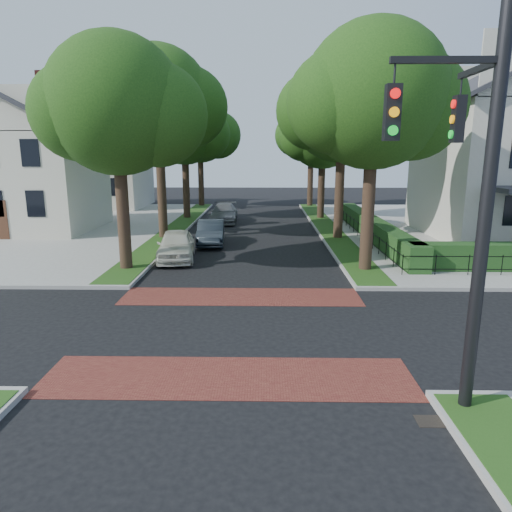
# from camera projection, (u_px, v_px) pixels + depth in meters

# --- Properties ---
(ground) EXTENTS (120.00, 120.00, 0.00)m
(ground) POSITION_uv_depth(u_px,v_px,m) (236.00, 328.00, 14.21)
(ground) COLOR black
(ground) RESTS_ON ground
(crosswalk_far) EXTENTS (9.00, 2.20, 0.01)m
(crosswalk_far) POSITION_uv_depth(u_px,v_px,m) (241.00, 296.00, 17.33)
(crosswalk_far) COLOR maroon
(crosswalk_far) RESTS_ON ground
(crosswalk_near) EXTENTS (9.00, 2.20, 0.01)m
(crosswalk_near) POSITION_uv_depth(u_px,v_px,m) (228.00, 377.00, 11.09)
(crosswalk_near) COLOR maroon
(crosswalk_near) RESTS_ON ground
(storm_drain) EXTENTS (0.65, 0.45, 0.01)m
(storm_drain) POSITION_uv_depth(u_px,v_px,m) (432.00, 421.00, 9.26)
(storm_drain) COLOR black
(storm_drain) RESTS_ON ground
(grass_strip_ne) EXTENTS (1.60, 29.80, 0.02)m
(grass_strip_ne) POSITION_uv_depth(u_px,v_px,m) (327.00, 227.00, 32.71)
(grass_strip_ne) COLOR #1A4112
(grass_strip_ne) RESTS_ON sidewalk_ne
(grass_strip_nw) EXTENTS (1.60, 29.80, 0.02)m
(grass_strip_nw) POSITION_uv_depth(u_px,v_px,m) (177.00, 227.00, 32.90)
(grass_strip_nw) COLOR #1A4112
(grass_strip_nw) RESTS_ON sidewalk_nw
(tree_right_near) EXTENTS (7.75, 6.67, 10.66)m
(tree_right_near) POSITION_uv_depth(u_px,v_px,m) (375.00, 98.00, 19.50)
(tree_right_near) COLOR black
(tree_right_near) RESTS_ON sidewalk_ne
(tree_right_mid) EXTENTS (8.25, 7.09, 11.22)m
(tree_right_mid) POSITION_uv_depth(u_px,v_px,m) (344.00, 108.00, 27.23)
(tree_right_mid) COLOR black
(tree_right_mid) RESTS_ON sidewalk_ne
(tree_right_far) EXTENTS (7.25, 6.23, 9.74)m
(tree_right_far) POSITION_uv_depth(u_px,v_px,m) (324.00, 133.00, 36.22)
(tree_right_far) COLOR black
(tree_right_far) RESTS_ON sidewalk_ne
(tree_right_back) EXTENTS (7.50, 6.45, 10.20)m
(tree_right_back) POSITION_uv_depth(u_px,v_px,m) (312.00, 133.00, 44.93)
(tree_right_back) COLOR black
(tree_right_back) RESTS_ON sidewalk_ne
(tree_left_near) EXTENTS (7.50, 6.45, 10.20)m
(tree_left_near) POSITION_uv_depth(u_px,v_px,m) (120.00, 107.00, 19.76)
(tree_left_near) COLOR black
(tree_left_near) RESTS_ON sidewalk_nw
(tree_left_mid) EXTENTS (8.00, 6.88, 11.48)m
(tree_left_mid) POSITION_uv_depth(u_px,v_px,m) (160.00, 102.00, 27.33)
(tree_left_mid) COLOR black
(tree_left_mid) RESTS_ON sidewalk_nw
(tree_left_far) EXTENTS (7.00, 6.02, 9.86)m
(tree_left_far) POSITION_uv_depth(u_px,v_px,m) (186.00, 130.00, 36.36)
(tree_left_far) COLOR black
(tree_left_far) RESTS_ON sidewalk_nw
(tree_left_back) EXTENTS (7.75, 6.66, 10.44)m
(tree_left_back) POSITION_uv_depth(u_px,v_px,m) (201.00, 132.00, 45.09)
(tree_left_back) COLOR black
(tree_left_back) RESTS_ON sidewalk_nw
(hedge_main_road) EXTENTS (1.00, 18.00, 1.20)m
(hedge_main_road) POSITION_uv_depth(u_px,v_px,m) (373.00, 228.00, 28.55)
(hedge_main_road) COLOR #17431A
(hedge_main_road) RESTS_ON sidewalk_ne
(fence_main_road) EXTENTS (0.06, 18.00, 0.90)m
(fence_main_road) POSITION_uv_depth(u_px,v_px,m) (360.00, 230.00, 28.59)
(fence_main_road) COLOR black
(fence_main_road) RESTS_ON sidewalk_ne
(house_left_near) EXTENTS (10.00, 9.00, 10.14)m
(house_left_near) POSITION_uv_depth(u_px,v_px,m) (23.00, 158.00, 30.92)
(house_left_near) COLOR beige
(house_left_near) RESTS_ON sidewalk_nw
(house_left_far) EXTENTS (10.00, 9.00, 10.14)m
(house_left_far) POSITION_uv_depth(u_px,v_px,m) (97.00, 156.00, 44.57)
(house_left_far) COLOR beige
(house_left_far) RESTS_ON sidewalk_nw
(traffic_signal) EXTENTS (2.17, 2.00, 8.00)m
(traffic_signal) POSITION_uv_depth(u_px,v_px,m) (473.00, 186.00, 8.79)
(traffic_signal) COLOR black
(traffic_signal) RESTS_ON sidewalk_se
(parked_car_front) EXTENTS (2.32, 4.65, 1.52)m
(parked_car_front) POSITION_uv_depth(u_px,v_px,m) (176.00, 245.00, 23.16)
(parked_car_front) COLOR silver
(parked_car_front) RESTS_ON ground
(parked_car_middle) EXTENTS (1.80, 4.44, 1.43)m
(parked_car_middle) POSITION_uv_depth(u_px,v_px,m) (211.00, 233.00, 27.14)
(parked_car_middle) COLOR #1C232A
(parked_car_middle) RESTS_ON ground
(parked_car_rear) EXTENTS (2.10, 5.03, 1.45)m
(parked_car_rear) POSITION_uv_depth(u_px,v_px,m) (224.00, 213.00, 35.79)
(parked_car_rear) COLOR slate
(parked_car_rear) RESTS_ON ground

